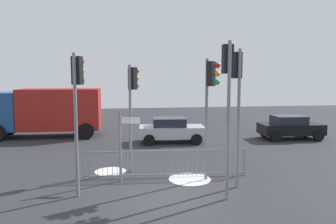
# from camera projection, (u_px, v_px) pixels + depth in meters

# --- Properties ---
(ground_plane) EXTENTS (60.00, 60.00, 0.00)m
(ground_plane) POSITION_uv_depth(u_px,v_px,m) (170.00, 196.00, 10.74)
(ground_plane) COLOR #2D2D33
(traffic_light_mid_left) EXTENTS (0.40, 0.53, 4.64)m
(traffic_light_mid_left) POSITION_uv_depth(u_px,v_px,m) (77.00, 92.00, 10.48)
(traffic_light_mid_left) COLOR slate
(traffic_light_mid_left) RESTS_ON ground
(traffic_light_foreground_left) EXTENTS (0.37, 0.55, 4.84)m
(traffic_light_foreground_left) POSITION_uv_depth(u_px,v_px,m) (237.00, 87.00, 11.33)
(traffic_light_foreground_left) COLOR slate
(traffic_light_foreground_left) RESTS_ON ground
(traffic_light_foreground_right) EXTENTS (0.47, 0.46, 4.55)m
(traffic_light_foreground_right) POSITION_uv_depth(u_px,v_px,m) (210.00, 92.00, 12.01)
(traffic_light_foreground_right) COLOR slate
(traffic_light_foreground_right) RESTS_ON ground
(traffic_light_mid_right) EXTENTS (0.33, 0.57, 4.99)m
(traffic_light_mid_right) POSITION_uv_depth(u_px,v_px,m) (227.00, 85.00, 10.20)
(traffic_light_mid_right) COLOR slate
(traffic_light_mid_right) RESTS_ON ground
(traffic_light_rear_left) EXTENTS (0.47, 0.47, 4.37)m
(traffic_light_rear_left) POSITION_uv_depth(u_px,v_px,m) (132.00, 94.00, 13.28)
(traffic_light_rear_left) COLOR slate
(traffic_light_rear_left) RESTS_ON ground
(direction_sign_post) EXTENTS (0.78, 0.18, 2.65)m
(direction_sign_post) POSITION_uv_depth(u_px,v_px,m) (122.00, 142.00, 12.09)
(direction_sign_post) COLOR slate
(direction_sign_post) RESTS_ON ground
(pedestrian_guard_railing) EXTENTS (6.58, 0.47, 1.07)m
(pedestrian_guard_railing) POSITION_uv_depth(u_px,v_px,m) (162.00, 164.00, 12.65)
(pedestrian_guard_railing) COLOR slate
(pedestrian_guard_railing) RESTS_ON ground
(car_black_mid) EXTENTS (3.88, 2.08, 1.47)m
(car_black_mid) POSITION_uv_depth(u_px,v_px,m) (290.00, 127.00, 20.43)
(car_black_mid) COLOR black
(car_black_mid) RESTS_ON ground
(car_silver_near) EXTENTS (3.92, 2.18, 1.47)m
(car_silver_near) POSITION_uv_depth(u_px,v_px,m) (171.00, 130.00, 19.39)
(car_silver_near) COLOR #B2B5BA
(car_silver_near) RESTS_ON ground
(delivery_truck) EXTENTS (7.10, 2.84, 3.10)m
(delivery_truck) POSITION_uv_depth(u_px,v_px,m) (46.00, 110.00, 21.12)
(delivery_truck) COLOR maroon
(delivery_truck) RESTS_ON ground
(snow_patch_kerb) EXTENTS (1.60, 1.60, 0.01)m
(snow_patch_kerb) POSITION_uv_depth(u_px,v_px,m) (190.00, 179.00, 12.49)
(snow_patch_kerb) COLOR white
(snow_patch_kerb) RESTS_ON ground
(snow_patch_island) EXTENTS (1.29, 1.29, 0.01)m
(snow_patch_island) POSITION_uv_depth(u_px,v_px,m) (110.00, 171.00, 13.49)
(snow_patch_island) COLOR white
(snow_patch_island) RESTS_ON ground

